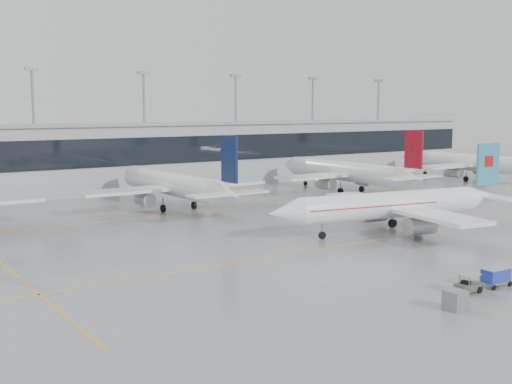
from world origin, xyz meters
TOP-DOWN VIEW (x-y plane):
  - ground at (0.00, 0.00)m, footprint 320.00×320.00m
  - taxi_line_main at (0.00, 0.00)m, footprint 120.00×0.25m
  - taxi_line_north at (0.00, 30.00)m, footprint 120.00×0.25m
  - terminal at (0.00, 62.00)m, footprint 180.00×15.00m
  - terminal_glass at (0.00, 54.45)m, footprint 180.00×0.20m
  - terminal_roof at (0.00, 62.00)m, footprint 182.00×16.00m
  - light_masts at (0.00, 68.00)m, footprint 156.40×1.00m
  - air_canada_jet at (14.55, 2.16)m, footprint 34.56×27.45m
  - parked_jet_c at (-0.00, 33.69)m, footprint 29.64×36.96m
  - parked_jet_d at (35.00, 33.69)m, footprint 29.64×36.96m
  - parked_jet_e at (70.00, 33.69)m, footprint 29.64×36.96m
  - baggage_tug at (-0.44, -19.75)m, footprint 3.24×1.41m
  - baggage_cart at (3.16, -19.87)m, footprint 2.74×1.59m
  - gse_unit at (-5.01, -22.10)m, footprint 1.57×1.46m

SIDE VIEW (x-z plane):
  - ground at x=0.00m, z-range 0.00..0.00m
  - taxi_line_main at x=0.00m, z-range 0.00..0.01m
  - taxi_line_north at x=0.00m, z-range 0.00..0.01m
  - baggage_tug at x=-0.44m, z-range -0.23..1.34m
  - gse_unit at x=-5.01m, z-range 0.00..1.52m
  - baggage_cart at x=3.16m, z-range 0.14..1.80m
  - air_canada_jet at x=14.55m, z-range -1.98..8.69m
  - parked_jet_c at x=0.00m, z-range -2.15..9.57m
  - parked_jet_d at x=35.00m, z-range -2.15..9.57m
  - parked_jet_e at x=70.00m, z-range -2.15..9.57m
  - terminal at x=0.00m, z-range 0.00..12.00m
  - terminal_glass at x=0.00m, z-range 5.00..10.00m
  - terminal_roof at x=0.00m, z-range 12.00..12.40m
  - light_masts at x=0.00m, z-range 2.04..24.64m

